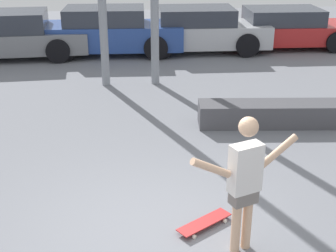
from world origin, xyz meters
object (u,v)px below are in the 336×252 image
at_px(parked_car_silver, 200,30).
at_px(skateboard, 204,222).
at_px(skateboarder, 245,178).
at_px(parked_car_blue, 110,31).
at_px(parked_car_grey, 9,35).
at_px(grind_box, 270,114).
at_px(parked_car_red, 286,28).

bearing_deg(parked_car_silver, skateboard, -97.39).
distance_m(skateboarder, skateboard, 1.10).
relative_size(parked_car_blue, parked_car_silver, 1.04).
distance_m(skateboard, parked_car_grey, 10.23).
distance_m(skateboarder, parked_car_silver, 10.03).
distance_m(parked_car_blue, parked_car_silver, 2.82).
relative_size(grind_box, parked_car_silver, 0.66).
height_order(parked_car_grey, parked_car_blue, parked_car_blue).
bearing_deg(parked_car_red, parked_car_grey, -175.24).
height_order(skateboarder, skateboard, skateboarder).
xyz_separation_m(grind_box, parked_car_silver, (-0.36, 6.17, 0.44)).
distance_m(parked_car_grey, parked_car_red, 8.71).
bearing_deg(grind_box, skateboarder, -112.27).
bearing_deg(parked_car_grey, grind_box, -46.65).
bearing_deg(skateboard, parked_car_red, 32.52).
height_order(skateboard, parked_car_grey, parked_car_grey).
xyz_separation_m(skateboard, parked_car_red, (4.42, 9.70, 0.56)).
xyz_separation_m(parked_car_blue, parked_car_silver, (2.82, 0.04, -0.03)).
height_order(skateboarder, parked_car_blue, skateboarder).
bearing_deg(skateboarder, parked_car_silver, 62.21).
height_order(skateboarder, parked_car_grey, skateboarder).
bearing_deg(grind_box, skateboard, -120.07).
relative_size(parked_car_grey, parked_car_red, 1.07).
distance_m(skateboard, parked_car_red, 10.67).
relative_size(parked_car_grey, parked_car_silver, 1.09).
height_order(grind_box, parked_car_blue, parked_car_blue).
bearing_deg(skateboard, parked_car_blue, 64.74).
bearing_deg(parked_car_red, skateboard, -112.51).
bearing_deg(parked_car_silver, parked_car_blue, -177.24).
distance_m(skateboard, grind_box, 3.80).
height_order(skateboard, parked_car_silver, parked_car_silver).
relative_size(skateboarder, parked_car_blue, 0.39).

